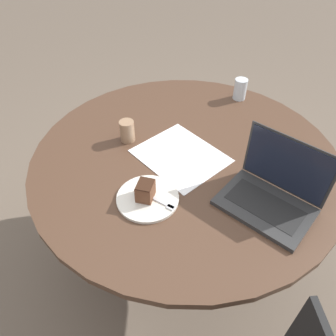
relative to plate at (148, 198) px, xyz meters
name	(u,v)px	position (x,y,z in m)	size (l,w,h in m)	color
ground_plane	(181,253)	(0.01, 0.30, -0.78)	(12.00, 12.00, 0.00)	#6B5B4C
dining_table	(185,172)	(0.01, 0.30, -0.11)	(1.32, 1.32, 0.77)	#4C3323
paper_document	(180,156)	(-0.01, 0.28, 0.00)	(0.43, 0.40, 0.00)	white
plate	(148,198)	(0.00, 0.00, 0.00)	(0.23, 0.23, 0.01)	silver
cake_slice	(145,191)	(-0.01, 0.00, 0.04)	(0.07, 0.08, 0.07)	brown
fork	(159,201)	(0.05, 0.00, 0.01)	(0.17, 0.03, 0.00)	silver
coffee_glass	(127,131)	(-0.27, 0.26, 0.04)	(0.07, 0.07, 0.10)	#997556
water_glass	(240,89)	(0.05, 0.85, 0.05)	(0.07, 0.07, 0.11)	silver
laptop	(271,195)	(0.40, 0.20, 0.04)	(0.37, 0.29, 0.25)	#2D2D2D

